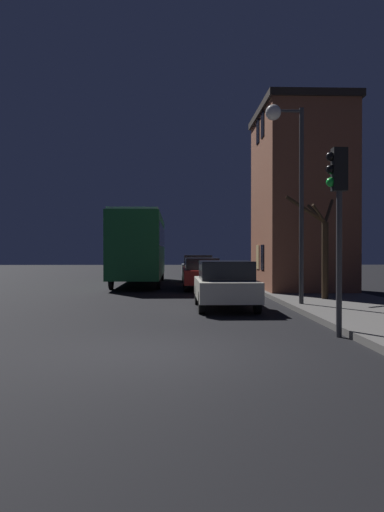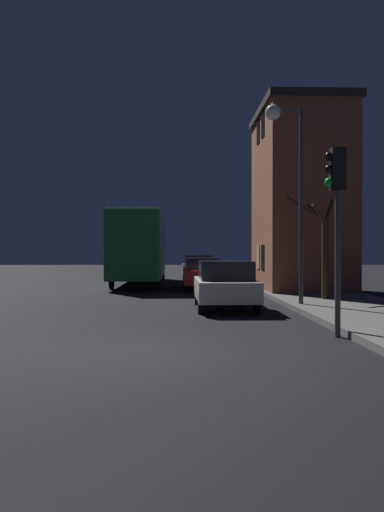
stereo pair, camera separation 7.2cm
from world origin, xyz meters
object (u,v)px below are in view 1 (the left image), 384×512
at_px(car_far_lane, 197,268).
at_px(car_near_lane, 225,284).
at_px(car_mid_lane, 201,273).
at_px(traffic_light, 338,201).
at_px(bus, 140,244).
at_px(streetlamp, 288,159).
at_px(bare_tree, 322,244).

bearing_deg(car_far_lane, car_near_lane, -89.26).
bearing_deg(car_mid_lane, car_far_lane, 88.97).
bearing_deg(traffic_light, car_near_lane, 109.30).
xyz_separation_m(traffic_light, bus, (-5.36, 17.32, -0.60)).
xyz_separation_m(traffic_light, car_mid_lane, (-2.16, 13.46, -2.08)).
xyz_separation_m(streetlamp, car_far_lane, (-2.16, 15.27, -3.92)).
xyz_separation_m(streetlamp, traffic_light, (-0.13, -5.24, -1.87)).
distance_m(bare_tree, bus, 12.58).
distance_m(streetlamp, car_near_lane, 4.41).
bearing_deg(car_far_lane, bare_tree, -74.41).
height_order(streetlamp, bare_tree, streetlamp).
height_order(bare_tree, car_near_lane, bare_tree).
bearing_deg(traffic_light, bare_tree, 75.86).
xyz_separation_m(car_mid_lane, car_far_lane, (0.13, 7.04, 0.03)).
height_order(streetlamp, bus, streetlamp).
relative_size(streetlamp, car_near_lane, 1.58).
relative_size(streetlamp, bus, 0.56).
bearing_deg(bus, car_near_lane, -73.74).
relative_size(bus, car_far_lane, 2.80).
xyz_separation_m(traffic_light, car_near_lane, (-1.84, 5.25, -2.08)).
height_order(car_near_lane, car_far_lane, car_far_lane).
bearing_deg(bare_tree, car_near_lane, -154.81).
height_order(traffic_light, car_mid_lane, traffic_light).
relative_size(car_near_lane, car_mid_lane, 0.90).
height_order(bare_tree, car_mid_lane, bare_tree).
xyz_separation_m(traffic_light, bare_tree, (1.75, 6.94, -0.80)).
relative_size(car_near_lane, car_far_lane, 0.99).
height_order(bus, car_far_lane, bus).
bearing_deg(traffic_light, car_mid_lane, 99.13).
bearing_deg(car_mid_lane, streetlamp, -74.45).
bearing_deg(bare_tree, car_far_lane, 105.59).
relative_size(streetlamp, car_far_lane, 1.56).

